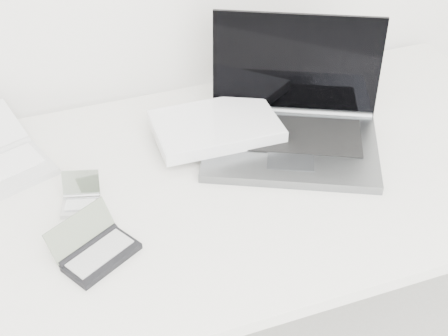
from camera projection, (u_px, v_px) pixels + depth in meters
name	position (u px, v px, depth m)	size (l,w,h in m)	color
desk	(230.00, 191.00, 1.46)	(1.60, 0.80, 0.73)	white
laptop_large	(267.00, 124.00, 1.51)	(0.56, 0.46, 0.28)	#5D5F62
pda_silver	(81.00, 200.00, 1.34)	(0.10, 0.11, 0.06)	#BBBBC0
palmtop_charcoal	(96.00, 250.00, 1.22)	(0.18, 0.17, 0.08)	black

